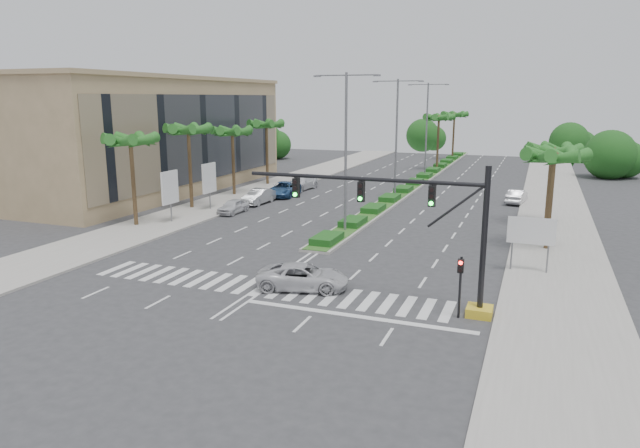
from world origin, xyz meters
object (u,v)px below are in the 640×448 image
(car_parked_a, at_px, (233,206))
(car_parked_d, at_px, (301,183))
(car_parked_c, at_px, (284,189))
(car_crossing, at_px, (303,277))
(car_right, at_px, (517,196))
(car_parked_b, at_px, (259,196))

(car_parked_a, height_order, car_parked_d, car_parked_d)
(car_parked_c, relative_size, car_crossing, 1.10)
(car_parked_a, relative_size, car_parked_c, 0.69)
(car_parked_a, relative_size, car_parked_d, 0.72)
(car_crossing, distance_m, car_right, 32.77)
(car_crossing, height_order, car_right, car_right)
(car_crossing, relative_size, car_right, 1.18)
(car_parked_c, bearing_deg, car_parked_b, -101.27)
(car_parked_a, relative_size, car_parked_b, 0.85)
(car_parked_b, xyz_separation_m, car_parked_c, (0.45, 4.94, 0.03))
(car_parked_d, bearing_deg, car_right, 6.14)
(car_parked_c, distance_m, car_crossing, 30.02)
(car_parked_d, bearing_deg, car_parked_b, -85.94)
(car_parked_d, distance_m, car_right, 23.15)
(car_parked_d, bearing_deg, car_parked_a, -85.03)
(car_parked_b, relative_size, car_parked_c, 0.82)
(car_parked_c, height_order, car_crossing, car_parked_c)
(car_right, bearing_deg, car_parked_a, 38.91)
(car_parked_c, xyz_separation_m, car_right, (23.15, 4.46, -0.06))
(car_parked_b, relative_size, car_crossing, 0.89)
(car_parked_a, distance_m, car_crossing, 21.87)
(car_crossing, bearing_deg, car_right, -31.02)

